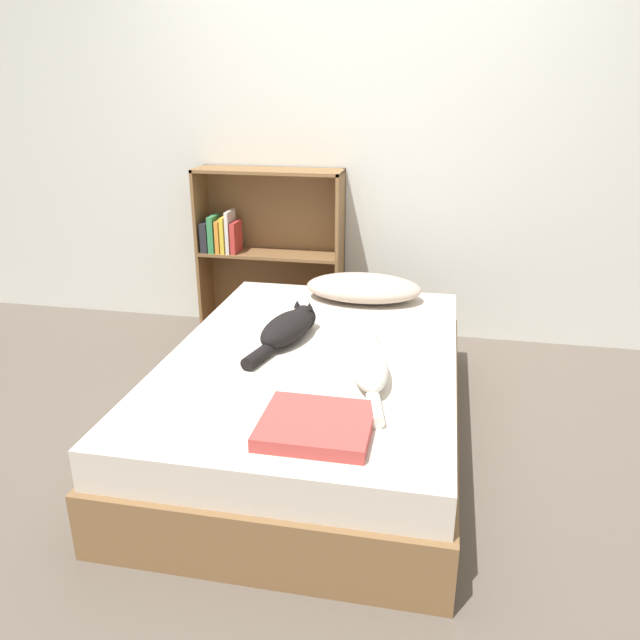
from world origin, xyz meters
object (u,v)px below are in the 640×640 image
at_px(pillow, 363,288).
at_px(cat_dark, 288,328).
at_px(cat_light, 369,362).
at_px(bookshelf, 266,250).
at_px(bed, 314,395).

distance_m(pillow, cat_dark, 0.70).
xyz_separation_m(cat_light, cat_dark, (-0.42, 0.31, -0.00)).
xyz_separation_m(cat_light, bookshelf, (-0.86, 1.48, 0.05)).
relative_size(pillow, bookshelf, 0.60).
bearing_deg(cat_light, pillow, -2.66).
distance_m(pillow, cat_light, 0.97).
height_order(cat_light, cat_dark, cat_light).
bearing_deg(bed, cat_light, -35.93).
height_order(cat_light, bookshelf, bookshelf).
relative_size(pillow, cat_dark, 1.10).
bearing_deg(pillow, bookshelf, 143.49).
relative_size(bed, cat_light, 3.04).
bearing_deg(pillow, cat_light, -81.10).
bearing_deg(cat_light, cat_dark, 41.94).
height_order(bed, cat_dark, cat_dark).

